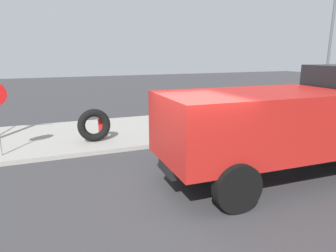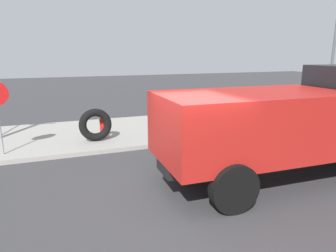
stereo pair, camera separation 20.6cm
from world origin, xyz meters
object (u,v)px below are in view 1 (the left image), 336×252
Objects in this scene: loose_tire at (94,125)px; street_light_pole at (328,58)px; fire_hydrant at (101,127)px; dump_truck_red at (293,119)px.

loose_tire is 11.11m from street_light_pole.
fire_hydrant is 6.90m from dump_truck_red.
street_light_pole is (10.54, -0.82, 2.55)m from fire_hydrant.
loose_tire is at bearing 177.74° from street_light_pole.
street_light_pole is at bearing -2.26° from loose_tire.
loose_tire is at bearing 133.18° from dump_truck_red.
loose_tire is 6.79m from dump_truck_red.
fire_hydrant is 0.54m from loose_tire.
loose_tire is 0.17× the size of dump_truck_red.
dump_truck_red reaches higher than fire_hydrant.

